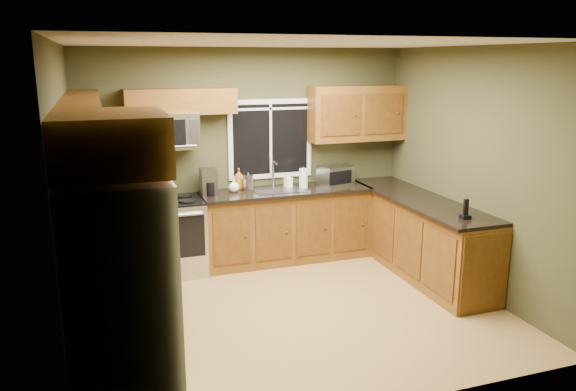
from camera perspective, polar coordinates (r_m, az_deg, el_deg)
floor at (r=5.99m, az=0.64°, el=-11.55°), size 4.20×4.20×0.00m
ceiling at (r=5.42m, az=0.72°, el=15.22°), size 4.20×4.20×0.00m
back_wall at (r=7.24m, az=-4.09°, el=4.08°), size 4.20×0.00×4.20m
front_wall at (r=3.96m, az=9.43°, el=-4.21°), size 4.20×0.00×4.20m
left_wall at (r=5.26m, az=-21.44°, el=-0.53°), size 0.00×3.60×3.60m
right_wall at (r=6.55m, az=18.29°, el=2.39°), size 0.00×3.60×3.60m
window at (r=7.28m, az=-1.79°, el=5.76°), size 1.12×0.03×1.02m
base_cabinets_left at (r=5.97m, az=-17.63°, el=-7.64°), size 0.60×2.65×0.90m
countertop_left at (r=5.82m, az=-17.72°, el=-3.30°), size 0.65×2.65×0.04m
base_cabinets_back at (r=7.29m, az=-0.21°, el=-3.11°), size 2.17×0.60×0.90m
countertop_back at (r=7.14m, az=-0.15°, el=0.45°), size 2.17×0.65×0.04m
base_cabinets_peninsula at (r=7.03m, az=13.14°, el=-4.11°), size 0.60×2.52×0.90m
countertop_peninsula at (r=6.90m, az=13.14°, el=-0.39°), size 0.65×2.50×0.04m
upper_cabinets_left at (r=5.63m, az=-20.04°, el=5.77°), size 0.33×2.65×0.72m
upper_cabinets_back_left at (r=6.83m, az=-10.84°, el=9.38°), size 1.30×0.33×0.30m
upper_cabinets_back_right at (r=7.52m, az=7.02°, el=8.29°), size 1.30×0.33×0.72m
upper_cabinet_over_fridge at (r=3.85m, az=-17.64°, el=5.20°), size 0.72×0.90×0.38m
refrigerator at (r=4.15m, az=-16.49°, el=-10.39°), size 0.74×0.90×1.80m
range at (r=6.94m, az=-11.69°, el=-4.09°), size 0.76×0.69×0.94m
microwave at (r=6.81m, az=-12.35°, el=6.41°), size 0.76×0.41×0.42m
sink at (r=7.11m, az=-1.07°, el=0.67°), size 0.60×0.42×0.36m
toaster_oven at (r=7.40m, az=4.87°, el=2.05°), size 0.47×0.40×0.26m
coffee_maker at (r=6.92m, az=-8.06°, el=1.32°), size 0.19×0.26×0.32m
kettle at (r=7.09m, az=-4.08°, el=1.41°), size 0.16×0.16×0.24m
paper_towel_roll at (r=7.20m, az=1.58°, el=1.75°), size 0.13×0.13×0.28m
soap_bottle_a at (r=7.16m, az=-5.01°, el=1.70°), size 0.12×0.12×0.27m
soap_bottle_b at (r=7.25m, az=0.02°, el=1.59°), size 0.10×0.11×0.19m
soap_bottle_c at (r=7.03m, az=-5.54°, el=1.05°), size 0.15×0.15×0.17m
cordless_phone at (r=6.11m, az=17.58°, el=-1.68°), size 0.10×0.10×0.21m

